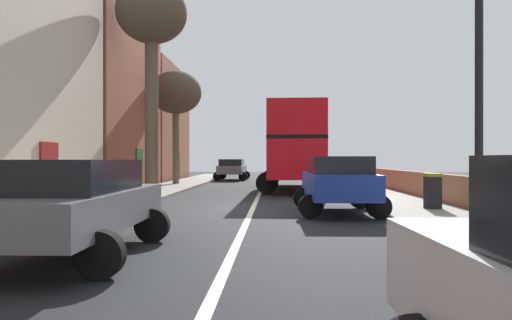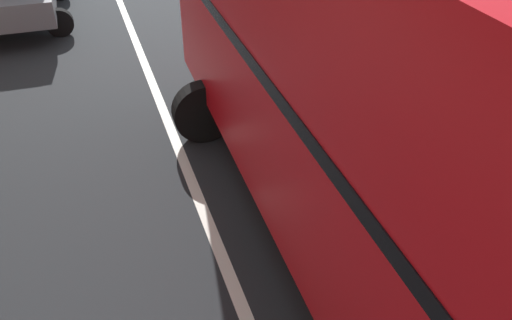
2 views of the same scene
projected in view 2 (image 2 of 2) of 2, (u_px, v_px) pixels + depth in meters
The scene contains 1 object.
double_decker_bus at pixel (399, 92), 5.25m from camera, with size 3.70×10.16×4.06m.
Camera 2 is at (-1.14, 5.44, 4.80)m, focal length 37.56 mm.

